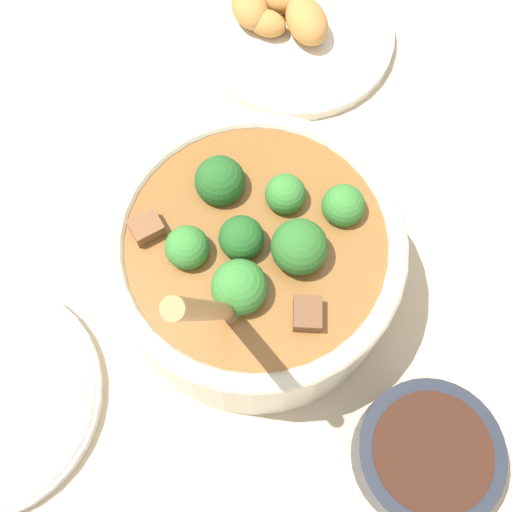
% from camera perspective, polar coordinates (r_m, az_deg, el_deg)
% --- Properties ---
extents(ground_plane, '(4.00, 4.00, 0.00)m').
position_cam_1_polar(ground_plane, '(0.56, -0.00, -2.40)').
color(ground_plane, '#C6B293').
extents(stew_bowl, '(0.23, 0.23, 0.26)m').
position_cam_1_polar(stew_bowl, '(0.50, -0.01, -0.26)').
color(stew_bowl, beige).
rests_on(stew_bowl, ground_plane).
extents(condiment_bowl, '(0.11, 0.11, 0.05)m').
position_cam_1_polar(condiment_bowl, '(0.52, 14.93, -16.66)').
color(condiment_bowl, '#232833').
rests_on(condiment_bowl, ground_plane).
extents(food_plate, '(0.20, 0.20, 0.05)m').
position_cam_1_polar(food_plate, '(0.69, 3.15, 19.69)').
color(food_plate, silver).
rests_on(food_plate, ground_plane).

